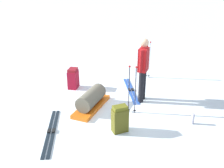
{
  "coord_description": "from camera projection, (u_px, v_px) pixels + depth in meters",
  "views": [
    {
      "loc": [
        -2.99,
        4.77,
        3.17
      ],
      "look_at": [
        0.0,
        0.0,
        0.7
      ],
      "focal_mm": 40.75,
      "sensor_mm": 36.0,
      "label": 1
    }
  ],
  "objects": [
    {
      "name": "backpack_large_dark",
      "position": [
        120.0,
        119.0,
        5.43
      ],
      "size": [
        0.37,
        0.39,
        0.61
      ],
      "color": "#4F4C16",
      "rests_on": "ground_plane"
    },
    {
      "name": "gear_sled",
      "position": [
        91.0,
        100.0,
        6.41
      ],
      "size": [
        0.68,
        1.41,
        0.49
      ],
      "color": "#D76114",
      "rests_on": "ground_plane"
    },
    {
      "name": "thermos_bottle",
      "position": [
        193.0,
        119.0,
        5.76
      ],
      "size": [
        0.07,
        0.07,
        0.26
      ],
      "primitive_type": "cylinder",
      "color": "#B2AEC1",
      "rests_on": "ground_plane"
    },
    {
      "name": "ground_plane",
      "position": [
        112.0,
        109.0,
        6.43
      ],
      "size": [
        80.0,
        80.0,
        0.0
      ],
      "primitive_type": "plane",
      "color": "white"
    },
    {
      "name": "ski_poles_planted_far",
      "position": [
        148.0,
        58.0,
        8.14
      ],
      "size": [
        0.15,
        0.09,
        1.21
      ],
      "color": "silver",
      "rests_on": "ground_plane"
    },
    {
      "name": "skier_standing",
      "position": [
        143.0,
        67.0,
        6.51
      ],
      "size": [
        0.28,
        0.56,
        1.7
      ],
      "color": "black",
      "rests_on": "ground_plane"
    },
    {
      "name": "ski_poles_planted_near",
      "position": [
        132.0,
        87.0,
        6.02
      ],
      "size": [
        0.22,
        0.11,
        1.22
      ],
      "color": "black",
      "rests_on": "ground_plane"
    },
    {
      "name": "ski_pair_near",
      "position": [
        131.0,
        90.0,
        7.44
      ],
      "size": [
        1.22,
        1.47,
        0.05
      ],
      "color": "#2A52AE",
      "rests_on": "ground_plane"
    },
    {
      "name": "ski_pair_far",
      "position": [
        51.0,
        132.0,
        5.5
      ],
      "size": [
        1.21,
        1.53,
        0.05
      ],
      "color": "black",
      "rests_on": "ground_plane"
    },
    {
      "name": "backpack_bright",
      "position": [
        73.0,
        79.0,
        7.51
      ],
      "size": [
        0.36,
        0.41,
        0.61
      ],
      "color": "maroon",
      "rests_on": "ground_plane"
    }
  ]
}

